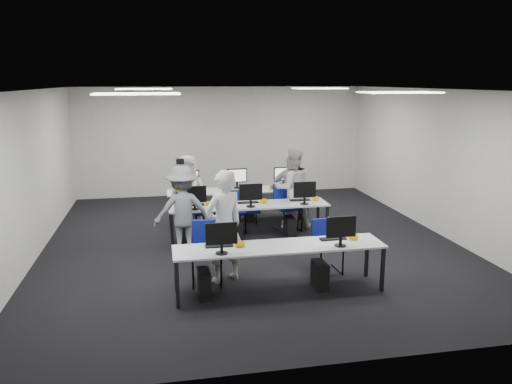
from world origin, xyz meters
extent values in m
plane|color=black|center=(0.00, 0.00, 0.00)|extent=(9.00, 9.00, 0.00)
plane|color=white|center=(0.00, 0.00, 3.00)|extent=(9.00, 9.00, 0.00)
cube|color=beige|center=(0.00, 4.50, 1.50)|extent=(8.00, 0.02, 3.00)
cube|color=beige|center=(0.00, -4.50, 1.50)|extent=(8.00, 0.02, 3.00)
cube|color=beige|center=(-4.00, 0.00, 1.50)|extent=(0.02, 9.00, 3.00)
cube|color=beige|center=(4.00, 0.00, 1.50)|extent=(0.02, 9.00, 3.00)
cube|color=white|center=(-2.00, -2.00, 2.98)|extent=(1.20, 0.60, 0.02)
cube|color=white|center=(2.00, -2.00, 2.98)|extent=(1.20, 0.60, 0.02)
cube|color=white|center=(-2.00, 2.00, 2.98)|extent=(1.20, 0.60, 0.02)
cube|color=white|center=(2.00, 2.00, 2.98)|extent=(1.20, 0.60, 0.02)
cube|color=silver|center=(0.00, -2.40, 0.71)|extent=(3.20, 0.70, 0.03)
cube|color=black|center=(-1.55, -2.70, 0.35)|extent=(0.05, 0.05, 0.70)
cube|color=black|center=(-1.55, -2.10, 0.35)|extent=(0.05, 0.05, 0.70)
cube|color=black|center=(1.55, -2.70, 0.35)|extent=(0.05, 0.05, 0.70)
cube|color=black|center=(1.55, -2.10, 0.35)|extent=(0.05, 0.05, 0.70)
cube|color=silver|center=(0.00, 0.20, 0.71)|extent=(3.20, 0.70, 0.03)
cube|color=black|center=(-1.55, -0.10, 0.35)|extent=(0.05, 0.05, 0.70)
cube|color=black|center=(-1.55, 0.50, 0.35)|extent=(0.05, 0.05, 0.70)
cube|color=black|center=(1.55, -0.10, 0.35)|extent=(0.05, 0.05, 0.70)
cube|color=black|center=(1.55, 0.50, 0.35)|extent=(0.05, 0.05, 0.70)
cube|color=silver|center=(0.00, 1.60, 0.71)|extent=(3.20, 0.70, 0.03)
cube|color=black|center=(-1.55, 1.30, 0.35)|extent=(0.05, 0.05, 0.70)
cube|color=black|center=(-1.55, 1.90, 0.35)|extent=(0.05, 0.05, 0.70)
cube|color=black|center=(1.55, 1.30, 0.35)|extent=(0.05, 0.05, 0.70)
cube|color=black|center=(1.55, 1.90, 0.35)|extent=(0.05, 0.05, 0.70)
cube|color=#0C3FA6|center=(-0.90, -2.58, 1.03)|extent=(0.46, 0.04, 0.32)
cube|color=black|center=(-0.90, -2.26, 0.74)|extent=(0.42, 0.14, 0.02)
ellipsoid|color=black|center=(-0.60, -2.26, 0.75)|extent=(0.07, 0.10, 0.04)
cube|color=black|center=(-1.15, -2.40, 0.21)|extent=(0.18, 0.40, 0.42)
cube|color=white|center=(0.90, -2.58, 1.03)|extent=(0.46, 0.04, 0.32)
cube|color=black|center=(0.90, -2.26, 0.74)|extent=(0.42, 0.14, 0.02)
ellipsoid|color=black|center=(1.20, -2.26, 0.75)|extent=(0.07, 0.10, 0.04)
cube|color=black|center=(0.65, -2.40, 0.21)|extent=(0.18, 0.40, 0.42)
cube|color=white|center=(-1.10, 0.02, 1.03)|extent=(0.46, 0.04, 0.32)
cube|color=black|center=(-1.10, 0.34, 0.74)|extent=(0.42, 0.14, 0.02)
ellipsoid|color=black|center=(-0.80, 0.34, 0.75)|extent=(0.07, 0.10, 0.04)
cube|color=black|center=(-1.35, 0.20, 0.21)|extent=(0.18, 0.40, 0.42)
cube|color=white|center=(0.00, 0.02, 1.03)|extent=(0.46, 0.04, 0.32)
cube|color=black|center=(0.00, 0.34, 0.74)|extent=(0.42, 0.14, 0.02)
ellipsoid|color=black|center=(0.30, 0.34, 0.75)|extent=(0.07, 0.10, 0.04)
cube|color=black|center=(-0.25, 0.20, 0.21)|extent=(0.18, 0.40, 0.42)
cube|color=white|center=(1.10, 0.02, 1.03)|extent=(0.46, 0.04, 0.32)
cube|color=black|center=(1.10, 0.34, 0.74)|extent=(0.42, 0.14, 0.02)
ellipsoid|color=black|center=(1.40, 0.34, 0.75)|extent=(0.07, 0.10, 0.04)
cube|color=black|center=(0.85, 0.20, 0.21)|extent=(0.18, 0.40, 0.42)
cube|color=white|center=(-1.10, 1.78, 1.03)|extent=(0.46, 0.04, 0.32)
cube|color=black|center=(-1.10, 1.46, 0.74)|extent=(0.42, 0.14, 0.02)
ellipsoid|color=black|center=(-1.40, 1.46, 0.75)|extent=(0.07, 0.10, 0.04)
cube|color=black|center=(-0.85, 1.60, 0.21)|extent=(0.18, 0.40, 0.42)
cube|color=white|center=(0.00, 1.78, 1.03)|extent=(0.46, 0.04, 0.32)
cube|color=black|center=(0.00, 1.46, 0.74)|extent=(0.42, 0.14, 0.02)
ellipsoid|color=black|center=(-0.30, 1.46, 0.75)|extent=(0.07, 0.10, 0.04)
cube|color=black|center=(0.25, 1.60, 0.21)|extent=(0.18, 0.40, 0.42)
cube|color=white|center=(1.10, 1.78, 1.03)|extent=(0.46, 0.04, 0.32)
cube|color=black|center=(1.10, 1.46, 0.74)|extent=(0.42, 0.14, 0.02)
ellipsoid|color=black|center=(0.80, 1.46, 0.75)|extent=(0.07, 0.10, 0.04)
cube|color=black|center=(1.35, 1.60, 0.21)|extent=(0.18, 0.40, 0.42)
cube|color=navy|center=(-1.05, -1.88, 0.50)|extent=(0.52, 0.50, 0.07)
cube|color=navy|center=(-1.03, -1.66, 0.79)|extent=(0.46, 0.10, 0.39)
cube|color=navy|center=(0.98, -1.78, 0.45)|extent=(0.45, 0.43, 0.06)
cube|color=navy|center=(0.97, -1.58, 0.70)|extent=(0.41, 0.07, 0.35)
cube|color=navy|center=(-0.93, 0.78, 0.48)|extent=(0.58, 0.57, 0.06)
cube|color=navy|center=(-1.00, 0.98, 0.75)|extent=(0.43, 0.20, 0.38)
cube|color=navy|center=(-0.17, 0.82, 0.42)|extent=(0.45, 0.43, 0.06)
cube|color=navy|center=(-0.15, 1.00, 0.66)|extent=(0.39, 0.09, 0.33)
cube|color=navy|center=(0.93, 0.69, 0.50)|extent=(0.58, 0.57, 0.07)
cube|color=navy|center=(0.87, 0.90, 0.79)|extent=(0.46, 0.17, 0.39)
cube|color=navy|center=(-1.18, 1.01, 0.43)|extent=(0.47, 0.46, 0.06)
cube|color=navy|center=(-1.21, 0.82, 0.67)|extent=(0.39, 0.11, 0.33)
cube|color=navy|center=(0.15, 0.94, 0.42)|extent=(0.40, 0.38, 0.05)
cube|color=navy|center=(0.15, 0.76, 0.65)|extent=(0.38, 0.05, 0.33)
cube|color=navy|center=(1.25, 1.10, 0.42)|extent=(0.47, 0.45, 0.05)
cube|color=navy|center=(1.22, 0.93, 0.66)|extent=(0.39, 0.12, 0.33)
ellipsoid|color=#9B8750|center=(-1.20, 0.31, 0.86)|extent=(0.36, 0.27, 0.26)
imported|color=silver|center=(-0.77, -1.83, 0.91)|extent=(0.78, 0.67, 1.82)
imported|color=silver|center=(1.07, 0.84, 0.88)|extent=(0.87, 0.69, 1.77)
imported|color=silver|center=(-1.17, 1.02, 0.82)|extent=(0.86, 0.62, 1.64)
imported|color=silver|center=(1.09, 1.13, 0.78)|extent=(0.99, 0.72, 1.56)
imported|color=gray|center=(-1.35, -0.40, 0.83)|extent=(1.12, 0.70, 1.66)
cube|color=black|center=(-1.36, -0.22, 1.72)|extent=(0.15, 0.19, 0.10)
camera|label=1|loc=(-1.71, -9.36, 3.17)|focal=35.00mm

